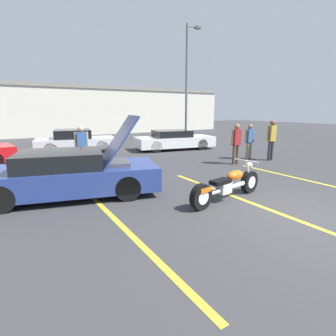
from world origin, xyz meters
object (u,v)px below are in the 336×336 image
at_px(motorcycle, 228,186).
at_px(spectator_midground, 236,140).
at_px(parked_car_mid_row, 76,141).
at_px(show_car_hood_open, 70,174).
at_px(spectator_far_lot, 249,139).
at_px(spectator_near_motorcycle, 272,136).
at_px(spectator_by_show_car, 82,144).
at_px(light_pole, 187,79).
at_px(parked_car_right_row, 174,140).

distance_m(motorcycle, spectator_midground, 4.73).
height_order(parked_car_mid_row, spectator_midground, spectator_midground).
bearing_deg(show_car_hood_open, spectator_far_lot, 23.30).
xyz_separation_m(show_car_hood_open, spectator_midground, (6.78, 0.73, 0.40)).
bearing_deg(spectator_near_motorcycle, parked_car_mid_row, 134.35).
bearing_deg(show_car_hood_open, spectator_by_show_car, 85.36).
bearing_deg(light_pole, motorcycle, -121.30).
bearing_deg(show_car_hood_open, spectator_near_motorcycle, 18.25).
distance_m(light_pole, motorcycle, 14.36).
bearing_deg(spectator_by_show_car, parked_car_mid_row, 80.57).
bearing_deg(parked_car_right_row, spectator_far_lot, -63.83).
distance_m(show_car_hood_open, spectator_far_lot, 8.23).
xyz_separation_m(motorcycle, parked_car_right_row, (3.62, 8.05, 0.16)).
distance_m(parked_car_mid_row, spectator_near_motorcycle, 9.93).
height_order(light_pole, spectator_near_motorcycle, light_pole).
bearing_deg(spectator_far_lot, show_car_hood_open, -171.43).
bearing_deg(show_car_hood_open, parked_car_right_row, 54.05).
bearing_deg(parked_car_mid_row, show_car_hood_open, -93.14).
bearing_deg(spectator_near_motorcycle, spectator_by_show_car, 161.81).
relative_size(motorcycle, spectator_midground, 1.52).
bearing_deg(spectator_by_show_car, spectator_near_motorcycle, -18.19).
bearing_deg(spectator_far_lot, spectator_near_motorcycle, -46.86).
bearing_deg(light_pole, spectator_far_lot, -105.85).
bearing_deg(parked_car_mid_row, spectator_midground, -44.02).
bearing_deg(spectator_midground, show_car_hood_open, -173.85).
xyz_separation_m(parked_car_right_row, spectator_far_lot, (1.23, -4.43, 0.41)).
height_order(show_car_hood_open, parked_car_right_row, show_car_hood_open).
xyz_separation_m(spectator_near_motorcycle, spectator_far_lot, (-0.64, 0.68, -0.13)).
bearing_deg(parked_car_right_row, light_pole, 57.07).
relative_size(motorcycle, parked_car_right_row, 0.55).
relative_size(spectator_near_motorcycle, spectator_midground, 1.07).
height_order(show_car_hood_open, parked_car_mid_row, show_car_hood_open).
distance_m(spectator_by_show_car, spectator_far_lot, 7.29).
bearing_deg(spectator_near_motorcycle, spectator_midground, 174.54).
bearing_deg(show_car_hood_open, motorcycle, -21.43).
distance_m(parked_car_right_row, spectator_by_show_car, 6.39).
xyz_separation_m(light_pole, spectator_far_lot, (-2.31, -8.14, -3.51)).
distance_m(motorcycle, parked_car_right_row, 8.83).
xyz_separation_m(light_pole, spectator_near_motorcycle, (-1.67, -8.83, -3.38)).
bearing_deg(light_pole, show_car_hood_open, -138.10).
bearing_deg(spectator_by_show_car, show_car_hood_open, -109.37).
height_order(spectator_by_show_car, spectator_far_lot, spectator_by_show_car).
bearing_deg(spectator_by_show_car, spectator_midground, -22.30).
bearing_deg(show_car_hood_open, parked_car_mid_row, 91.20).
xyz_separation_m(parked_car_mid_row, spectator_midground, (4.94, -6.90, 0.43)).
xyz_separation_m(motorcycle, show_car_hood_open, (-3.29, 2.40, 0.22)).
height_order(parked_car_right_row, spectator_midground, spectator_midground).
relative_size(show_car_hood_open, spectator_by_show_car, 2.93).
relative_size(parked_car_right_row, spectator_midground, 2.79).
relative_size(light_pole, spectator_by_show_car, 4.96).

